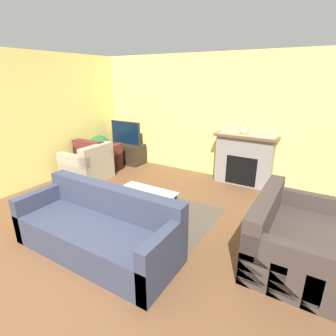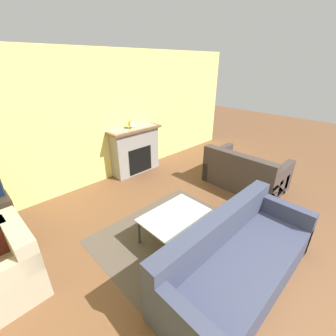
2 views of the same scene
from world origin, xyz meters
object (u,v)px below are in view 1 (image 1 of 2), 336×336
object	(u,v)px
potted_plant	(100,149)
mantel_clock	(245,130)
tv	(126,133)
coffee_table	(143,196)
armchair_accent	(98,160)
couch_loveseat	(291,239)
armchair_by_window	(88,166)
couch_sectional	(99,231)

from	to	relation	value
potted_plant	mantel_clock	bearing A→B (deg)	16.61
tv	coffee_table	xyz separation A→B (m)	(2.11, -2.13, -0.44)
tv	armchair_accent	xyz separation A→B (m)	(-0.14, -0.91, -0.52)
tv	mantel_clock	bearing A→B (deg)	2.63
coffee_table	tv	bearing A→B (deg)	134.66
armchair_accent	couch_loveseat	bearing A→B (deg)	163.26
tv	armchair_by_window	bearing A→B (deg)	-88.47
tv	couch_sectional	xyz separation A→B (m)	(2.12, -3.14, -0.53)
couch_sectional	couch_loveseat	bearing A→B (deg)	26.67
armchair_by_window	coffee_table	world-z (taller)	armchair_by_window
couch_loveseat	couch_sectional	bearing A→B (deg)	116.67
couch_loveseat	mantel_clock	bearing A→B (deg)	30.35
couch_sectional	potted_plant	size ratio (longest dim) A/B	2.57
coffee_table	armchair_accent	bearing A→B (deg)	151.45
couch_sectional	potted_plant	bearing A→B (deg)	134.21
armchair_by_window	coffee_table	distance (m)	2.20
mantel_clock	armchair_accent	bearing A→B (deg)	-161.81
couch_loveseat	mantel_clock	world-z (taller)	mantel_clock
tv	potted_plant	world-z (taller)	tv
tv	armchair_accent	distance (m)	1.06
tv	armchair_accent	size ratio (longest dim) A/B	1.05
couch_sectional	potted_plant	distance (m)	3.26
armchair_by_window	couch_loveseat	bearing A→B (deg)	79.86
couch_loveseat	mantel_clock	distance (m)	2.68
couch_loveseat	mantel_clock	xyz separation A→B (m)	(-1.27, 2.18, 0.89)
tv	armchair_by_window	world-z (taller)	tv
couch_loveseat	potted_plant	world-z (taller)	potted_plant
armchair_accent	potted_plant	xyz separation A→B (m)	(-0.01, 0.10, 0.25)
coffee_table	armchair_by_window	bearing A→B (deg)	160.19
coffee_table	couch_sectional	bearing A→B (deg)	-89.28
coffee_table	potted_plant	world-z (taller)	potted_plant
potted_plant	tv	bearing A→B (deg)	79.66
couch_sectional	mantel_clock	xyz separation A→B (m)	(0.93, 3.28, 0.89)
armchair_accent	potted_plant	distance (m)	0.27
mantel_clock	tv	bearing A→B (deg)	-177.37
potted_plant	couch_sectional	bearing A→B (deg)	-45.79
tv	couch_sectional	world-z (taller)	tv
potted_plant	coffee_table	bearing A→B (deg)	-30.31
armchair_accent	potted_plant	bearing A→B (deg)	-88.77
couch_sectional	couch_loveseat	distance (m)	2.47
tv	potted_plant	size ratio (longest dim) A/B	1.03
couch_sectional	mantel_clock	size ratio (longest dim) A/B	11.68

